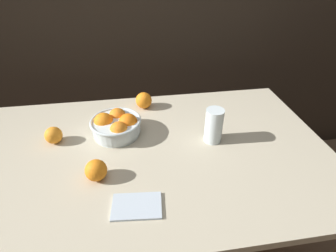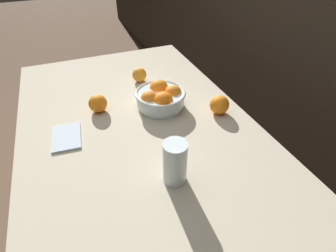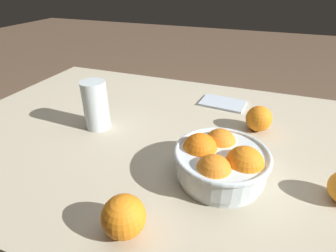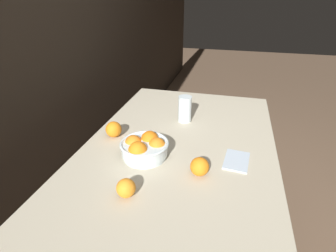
{
  "view_description": "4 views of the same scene",
  "coord_description": "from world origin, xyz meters",
  "px_view_note": "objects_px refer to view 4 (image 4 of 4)",
  "views": [
    {
      "loc": [
        -0.03,
        -0.81,
        1.41
      ],
      "look_at": [
        0.11,
        0.07,
        0.8
      ],
      "focal_mm": 28.0,
      "sensor_mm": 36.0,
      "label": 1
    },
    {
      "loc": [
        0.78,
        -0.19,
        1.37
      ],
      "look_at": [
        0.13,
        0.07,
        0.81
      ],
      "focal_mm": 28.0,
      "sensor_mm": 36.0,
      "label": 2
    },
    {
      "loc": [
        -0.16,
        0.61,
        1.14
      ],
      "look_at": [
        0.06,
        0.04,
        0.79
      ],
      "focal_mm": 28.0,
      "sensor_mm": 36.0,
      "label": 3
    },
    {
      "loc": [
        -1.03,
        -0.21,
        1.4
      ],
      "look_at": [
        0.06,
        0.06,
        0.81
      ],
      "focal_mm": 28.0,
      "sensor_mm": 36.0,
      "label": 4
    }
  ],
  "objects_px": {
    "orange_loose_aside": "(114,129)",
    "orange_loose_near_bowl": "(200,167)",
    "fruit_bowl": "(145,147)",
    "orange_loose_front": "(126,188)",
    "juice_glass": "(185,110)"
  },
  "relations": [
    {
      "from": "orange_loose_aside",
      "to": "orange_loose_near_bowl",
      "type": "bearing_deg",
      "value": -113.29
    },
    {
      "from": "fruit_bowl",
      "to": "orange_loose_aside",
      "type": "distance_m",
      "value": 0.25
    },
    {
      "from": "orange_loose_near_bowl",
      "to": "orange_loose_front",
      "type": "relative_size",
      "value": 1.09
    },
    {
      "from": "orange_loose_near_bowl",
      "to": "orange_loose_aside",
      "type": "xyz_separation_m",
      "value": [
        0.2,
        0.46,
        0.0
      ]
    },
    {
      "from": "orange_loose_front",
      "to": "orange_loose_aside",
      "type": "xyz_separation_m",
      "value": [
        0.39,
        0.23,
        0.01
      ]
    },
    {
      "from": "orange_loose_near_bowl",
      "to": "orange_loose_aside",
      "type": "distance_m",
      "value": 0.51
    },
    {
      "from": "juice_glass",
      "to": "orange_loose_near_bowl",
      "type": "bearing_deg",
      "value": -161.82
    },
    {
      "from": "orange_loose_front",
      "to": "orange_loose_aside",
      "type": "relative_size",
      "value": 0.88
    },
    {
      "from": "juice_glass",
      "to": "orange_loose_near_bowl",
      "type": "distance_m",
      "value": 0.49
    },
    {
      "from": "fruit_bowl",
      "to": "orange_loose_front",
      "type": "bearing_deg",
      "value": -176.14
    },
    {
      "from": "fruit_bowl",
      "to": "juice_glass",
      "type": "height_order",
      "value": "juice_glass"
    },
    {
      "from": "juice_glass",
      "to": "orange_loose_aside",
      "type": "relative_size",
      "value": 1.83
    },
    {
      "from": "fruit_bowl",
      "to": "juice_glass",
      "type": "bearing_deg",
      "value": -14.63
    },
    {
      "from": "orange_loose_near_bowl",
      "to": "orange_loose_aside",
      "type": "relative_size",
      "value": 0.95
    },
    {
      "from": "orange_loose_near_bowl",
      "to": "juice_glass",
      "type": "bearing_deg",
      "value": 18.18
    }
  ]
}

